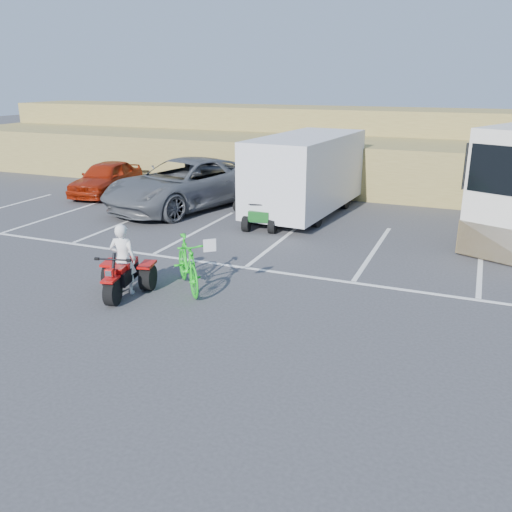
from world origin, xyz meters
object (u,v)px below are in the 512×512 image
at_px(rider, 123,259).
at_px(red_trike_atv, 123,295).
at_px(grey_pickup, 185,184).
at_px(red_car, 106,178).
at_px(cargo_trailer, 306,172).
at_px(quad_atv_green, 263,228).
at_px(quad_atv_blue, 256,212).
at_px(green_dirt_bike, 188,264).

bearing_deg(rider, red_trike_atv, 90.00).
bearing_deg(grey_pickup, red_trike_atv, -53.16).
bearing_deg(red_trike_atv, red_car, 114.84).
relative_size(red_car, cargo_trailer, 0.67).
relative_size(red_trike_atv, quad_atv_green, 1.11).
distance_m(rider, quad_atv_green, 6.20).
bearing_deg(cargo_trailer, quad_atv_green, -100.66).
bearing_deg(red_trike_atv, quad_atv_blue, 77.98).
relative_size(green_dirt_bike, quad_atv_green, 1.44).
bearing_deg(quad_atv_blue, rider, -63.60).
height_order(red_trike_atv, quad_atv_blue, red_trike_atv).
height_order(green_dirt_bike, quad_atv_green, green_dirt_bike).
xyz_separation_m(grey_pickup, red_car, (-4.06, 0.82, -0.20)).
distance_m(red_trike_atv, cargo_trailer, 8.82).
relative_size(rider, green_dirt_bike, 0.79).
distance_m(rider, red_car, 11.00).
xyz_separation_m(quad_atv_blue, quad_atv_green, (1.04, -1.92, 0.00)).
xyz_separation_m(cargo_trailer, quad_atv_green, (-0.64, -2.34, -1.45)).
height_order(rider, quad_atv_blue, rider).
bearing_deg(green_dirt_bike, rider, 171.94).
distance_m(rider, quad_atv_blue, 8.06).
xyz_separation_m(rider, quad_atv_blue, (-0.23, 8.02, -0.78)).
bearing_deg(grey_pickup, quad_atv_green, -7.19).
relative_size(grey_pickup, quad_atv_green, 4.57).
distance_m(rider, cargo_trailer, 8.59).
height_order(red_trike_atv, quad_atv_green, red_trike_atv).
bearing_deg(rider, quad_atv_blue, -102.24).
distance_m(green_dirt_bike, red_car, 11.23).
bearing_deg(grey_pickup, red_car, -174.83).
bearing_deg(grey_pickup, cargo_trailer, 26.01).
xyz_separation_m(red_trike_atv, red_car, (-6.97, 8.69, 0.67)).
xyz_separation_m(rider, green_dirt_bike, (1.15, 0.75, -0.19)).
bearing_deg(cargo_trailer, red_trike_atv, -94.76).
xyz_separation_m(rider, quad_atv_green, (0.81, 6.10, -0.78)).
height_order(red_car, quad_atv_green, red_car).
distance_m(red_trike_atv, quad_atv_green, 6.29).
bearing_deg(green_dirt_bike, quad_atv_blue, 59.73).
height_order(red_trike_atv, cargo_trailer, cargo_trailer).
distance_m(red_car, quad_atv_green, 8.14).
relative_size(rider, quad_atv_green, 1.14).
distance_m(red_trike_atv, grey_pickup, 8.43).
bearing_deg(rider, green_dirt_bike, -160.91).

